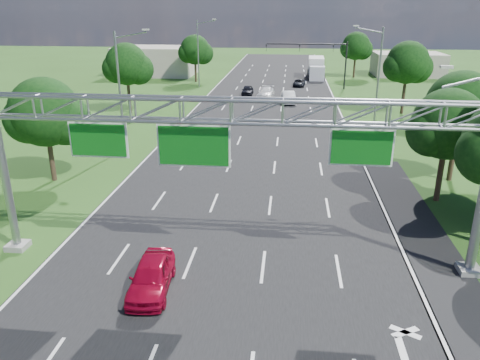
# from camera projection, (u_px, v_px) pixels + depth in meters

# --- Properties ---
(ground) EXTENTS (220.00, 220.00, 0.00)m
(ground) POSITION_uv_depth(u_px,v_px,m) (255.00, 154.00, 40.03)
(ground) COLOR #244815
(ground) RESTS_ON ground
(road) EXTENTS (18.00, 180.00, 0.02)m
(road) POSITION_uv_depth(u_px,v_px,m) (255.00, 154.00, 40.03)
(road) COLOR black
(road) RESTS_ON ground
(road_flare) EXTENTS (3.00, 30.00, 0.02)m
(road_flare) POSITION_uv_depth(u_px,v_px,m) (429.00, 251.00, 24.10)
(road_flare) COLOR black
(road_flare) RESTS_ON ground
(sign_gantry) EXTENTS (23.50, 1.00, 9.56)m
(sign_gantry) POSITION_uv_depth(u_px,v_px,m) (233.00, 124.00, 20.82)
(sign_gantry) COLOR gray
(sign_gantry) RESTS_ON ground
(traffic_signal) EXTENTS (12.21, 0.24, 7.00)m
(traffic_signal) POSITION_uv_depth(u_px,v_px,m) (323.00, 54.00, 70.13)
(traffic_signal) COLOR black
(traffic_signal) RESTS_ON ground
(streetlight_l_near) EXTENTS (2.97, 0.22, 10.16)m
(streetlight_l_near) POSITION_uv_depth(u_px,v_px,m) (122.00, 86.00, 39.21)
(streetlight_l_near) COLOR gray
(streetlight_l_near) RESTS_ON ground
(streetlight_l_far) EXTENTS (2.97, 0.22, 10.16)m
(streetlight_l_far) POSITION_uv_depth(u_px,v_px,m) (199.00, 50.00, 71.85)
(streetlight_l_far) COLOR gray
(streetlight_l_far) RESTS_ON ground
(streetlight_r_mid) EXTENTS (2.97, 0.22, 10.16)m
(streetlight_r_mid) POSITION_uv_depth(u_px,v_px,m) (377.00, 74.00, 46.30)
(streetlight_r_mid) COLOR gray
(streetlight_r_mid) RESTS_ON ground
(tree_verge_la) EXTENTS (5.76, 4.80, 7.40)m
(tree_verge_la) POSITION_uv_depth(u_px,v_px,m) (47.00, 115.00, 32.33)
(tree_verge_la) COLOR #2D2116
(tree_verge_la) RESTS_ON ground
(tree_verge_lb) EXTENTS (5.76, 4.80, 8.06)m
(tree_verge_lb) POSITION_uv_depth(u_px,v_px,m) (127.00, 66.00, 53.75)
(tree_verge_lb) COLOR #2D2116
(tree_verge_lb) RESTS_ON ground
(tree_verge_lc) EXTENTS (5.76, 4.80, 7.62)m
(tree_verge_lc) POSITION_uv_depth(u_px,v_px,m) (195.00, 51.00, 76.91)
(tree_verge_lc) COLOR #2D2116
(tree_verge_lc) RESTS_ON ground
(tree_verge_rd) EXTENTS (5.76, 4.80, 8.28)m
(tree_verge_rd) POSITION_uv_depth(u_px,v_px,m) (408.00, 65.00, 53.30)
(tree_verge_rd) COLOR #2D2116
(tree_verge_rd) RESTS_ON ground
(tree_verge_re) EXTENTS (5.76, 4.80, 7.84)m
(tree_verge_re) POSITION_uv_depth(u_px,v_px,m) (356.00, 47.00, 81.62)
(tree_verge_re) COLOR #2D2116
(tree_verge_re) RESTS_ON ground
(building_left) EXTENTS (14.00, 10.00, 5.00)m
(building_left) POSITION_uv_depth(u_px,v_px,m) (156.00, 61.00, 86.10)
(building_left) COLOR #ADA291
(building_left) RESTS_ON ground
(building_right) EXTENTS (12.00, 9.00, 4.00)m
(building_right) POSITION_uv_depth(u_px,v_px,m) (407.00, 64.00, 85.44)
(building_right) COLOR #ADA291
(building_right) RESTS_ON ground
(red_coupe) EXTENTS (2.03, 4.33, 1.43)m
(red_coupe) POSITION_uv_depth(u_px,v_px,m) (151.00, 276.00, 20.50)
(red_coupe) COLOR maroon
(red_coupe) RESTS_ON ground
(car_queue_a) EXTENTS (2.39, 5.01, 1.41)m
(car_queue_a) POSITION_uv_depth(u_px,v_px,m) (266.00, 93.00, 64.37)
(car_queue_a) COLOR silver
(car_queue_a) RESTS_ON ground
(car_queue_b) EXTENTS (2.12, 3.97, 1.06)m
(car_queue_b) POSITION_uv_depth(u_px,v_px,m) (299.00, 83.00, 73.96)
(car_queue_b) COLOR black
(car_queue_b) RESTS_ON ground
(car_queue_c) EXTENTS (1.54, 3.82, 1.30)m
(car_queue_c) POSITION_uv_depth(u_px,v_px,m) (247.00, 90.00, 66.61)
(car_queue_c) COLOR black
(car_queue_c) RESTS_ON ground
(car_queue_d) EXTENTS (2.10, 4.68, 1.49)m
(car_queue_d) POSITION_uv_depth(u_px,v_px,m) (289.00, 97.00, 60.92)
(car_queue_d) COLOR white
(car_queue_d) RESTS_ON ground
(box_truck) EXTENTS (2.83, 9.15, 3.44)m
(box_truck) POSITION_uv_depth(u_px,v_px,m) (316.00, 68.00, 82.75)
(box_truck) COLOR silver
(box_truck) RESTS_ON ground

